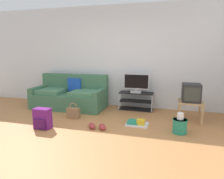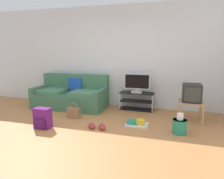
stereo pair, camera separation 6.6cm
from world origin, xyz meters
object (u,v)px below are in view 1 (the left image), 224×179
(crt_tv, at_px, (191,93))
(backpack, at_px, (43,119))
(cleaning_bucket, at_px, (180,125))
(handbag, at_px, (73,113))
(tv_stand, at_px, (136,101))
(flat_tv, at_px, (136,83))
(couch, at_px, (70,96))
(sneakers_pair, at_px, (97,126))
(side_table, at_px, (190,104))
(floor_tray, at_px, (137,123))

(crt_tv, xyz_separation_m, backpack, (-2.82, -1.32, -0.42))
(cleaning_bucket, bearing_deg, handbag, 173.89)
(tv_stand, distance_m, flat_tv, 0.47)
(couch, relative_size, backpack, 4.76)
(handbag, relative_size, sneakers_pair, 0.77)
(tv_stand, relative_size, flat_tv, 1.32)
(couch, height_order, crt_tv, couch)
(backpack, relative_size, sneakers_pair, 0.87)
(flat_tv, xyz_separation_m, sneakers_pair, (-0.51, -1.54, -0.65))
(side_table, relative_size, handbag, 1.41)
(side_table, relative_size, sneakers_pair, 1.09)
(side_table, distance_m, cleaning_bucket, 0.87)
(sneakers_pair, height_order, floor_tray, floor_tray)
(tv_stand, xyz_separation_m, flat_tv, (0.00, -0.02, 0.47))
(couch, distance_m, crt_tv, 3.06)
(floor_tray, bearing_deg, sneakers_pair, -150.76)
(handbag, distance_m, cleaning_bucket, 2.30)
(couch, xyz_separation_m, cleaning_bucket, (2.80, -1.10, -0.16))
(floor_tray, bearing_deg, flat_tv, 100.57)
(crt_tv, bearing_deg, floor_tray, -149.58)
(flat_tv, height_order, cleaning_bucket, flat_tv)
(flat_tv, relative_size, floor_tray, 1.46)
(cleaning_bucket, bearing_deg, tv_stand, 127.48)
(cleaning_bucket, height_order, floor_tray, cleaning_bucket)
(backpack, xyz_separation_m, sneakers_pair, (1.03, 0.29, -0.15))
(couch, xyz_separation_m, flat_tv, (1.75, 0.25, 0.38))
(sneakers_pair, distance_m, floor_tray, 0.83)
(backpack, xyz_separation_m, floor_tray, (1.75, 0.69, -0.16))
(couch, xyz_separation_m, floor_tray, (1.97, -0.89, -0.27))
(couch, bearing_deg, handbag, -59.00)
(crt_tv, xyz_separation_m, handbag, (-2.52, -0.59, -0.49))
(side_table, bearing_deg, tv_stand, 156.75)
(crt_tv, bearing_deg, tv_stand, 157.36)
(tv_stand, relative_size, floor_tray, 1.93)
(sneakers_pair, bearing_deg, cleaning_bucket, 7.27)
(sneakers_pair, bearing_deg, couch, 133.90)
(crt_tv, height_order, handbag, crt_tv)
(tv_stand, distance_m, sneakers_pair, 1.65)
(crt_tv, xyz_separation_m, cleaning_bucket, (-0.23, -0.83, -0.46))
(crt_tv, distance_m, backpack, 3.14)
(side_table, height_order, sneakers_pair, side_table)
(flat_tv, height_order, sneakers_pair, flat_tv)
(tv_stand, distance_m, cleaning_bucket, 1.72)
(floor_tray, bearing_deg, cleaning_bucket, -13.82)
(sneakers_pair, bearing_deg, flat_tv, 71.72)
(tv_stand, height_order, sneakers_pair, tv_stand)
(sneakers_pair, xyz_separation_m, floor_tray, (0.72, 0.40, -0.00))
(couch, relative_size, cleaning_bucket, 4.97)
(crt_tv, bearing_deg, side_table, -90.00)
(sneakers_pair, relative_size, floor_tray, 1.03)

